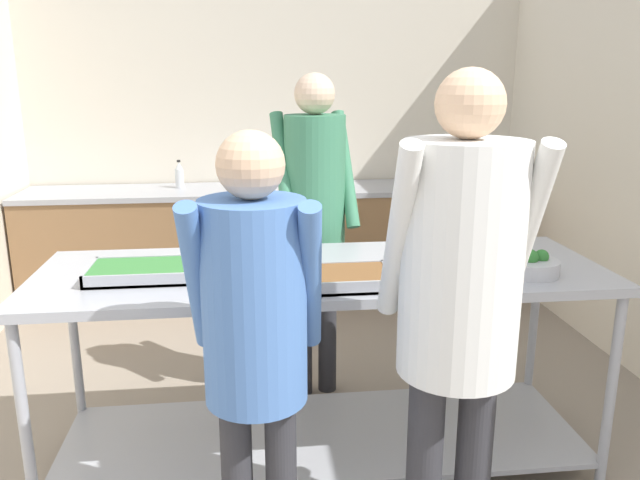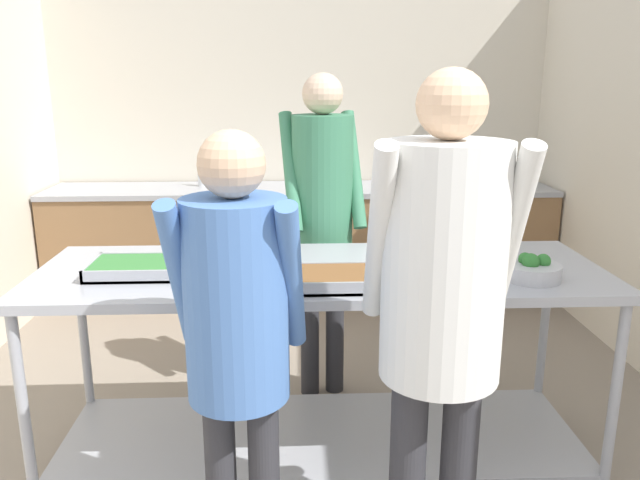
% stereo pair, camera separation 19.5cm
% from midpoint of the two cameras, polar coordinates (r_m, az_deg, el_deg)
% --- Properties ---
extents(wall_rear, '(4.18, 0.06, 2.65)m').
position_cam_midpoint_polar(wall_rear, '(5.33, -0.76, 10.16)').
color(wall_rear, beige).
rests_on(wall_rear, ground_plane).
extents(back_counter, '(4.02, 0.65, 0.89)m').
position_cam_midpoint_polar(back_counter, '(5.11, -0.58, -0.05)').
color(back_counter, olive).
rests_on(back_counter, ground_plane).
extents(serving_counter, '(2.44, 0.83, 0.94)m').
position_cam_midpoint_polar(serving_counter, '(2.81, 2.10, -8.57)').
color(serving_counter, '#9EA0A8').
rests_on(serving_counter, ground_plane).
extents(serving_tray_roast, '(0.43, 0.28, 0.05)m').
position_cam_midpoint_polar(serving_tray_roast, '(2.70, -13.98, -2.50)').
color(serving_tray_roast, '#9EA0A8').
rests_on(serving_tray_roast, serving_counter).
extents(plate_stack, '(0.24, 0.24, 0.07)m').
position_cam_midpoint_polar(plate_stack, '(2.55, -6.26, -2.94)').
color(plate_stack, white).
rests_on(plate_stack, serving_counter).
extents(serving_tray_vegetables, '(0.48, 0.28, 0.05)m').
position_cam_midpoint_polar(serving_tray_vegetables, '(2.48, 2.78, -3.61)').
color(serving_tray_vegetables, '#9EA0A8').
rests_on(serving_tray_vegetables, serving_counter).
extents(sauce_pan, '(0.42, 0.28, 0.07)m').
position_cam_midpoint_polar(sauce_pan, '(2.71, 12.73, -2.03)').
color(sauce_pan, '#9EA0A8').
rests_on(sauce_pan, serving_counter).
extents(broccoli_bowl, '(0.23, 0.23, 0.11)m').
position_cam_midpoint_polar(broccoli_bowl, '(2.72, 20.77, -2.58)').
color(broccoli_bowl, '#B2B2B7').
rests_on(broccoli_bowl, serving_counter).
extents(guest_serving_left, '(0.48, 0.38, 1.77)m').
position_cam_midpoint_polar(guest_serving_left, '(2.00, 13.86, -4.65)').
color(guest_serving_left, '#2D2D33').
rests_on(guest_serving_left, ground_plane).
extents(guest_serving_right, '(0.46, 0.35, 1.59)m').
position_cam_midpoint_polar(guest_serving_right, '(2.03, -4.86, -7.31)').
color(guest_serving_right, '#2D2D33').
rests_on(guest_serving_right, ground_plane).
extents(cook_behind_counter, '(0.47, 0.40, 1.77)m').
position_cam_midpoint_polar(cook_behind_counter, '(3.30, 1.93, 3.57)').
color(cook_behind_counter, '#2D2D33').
rests_on(cook_behind_counter, ground_plane).
extents(water_bottle, '(0.07, 0.07, 0.22)m').
position_cam_midpoint_polar(water_bottle, '(5.12, -9.68, 5.98)').
color(water_bottle, silver).
rests_on(water_bottle, back_counter).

